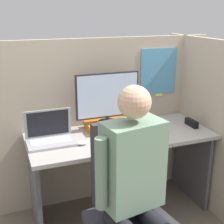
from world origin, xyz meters
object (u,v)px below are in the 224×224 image
(carrot_toy, at_px, (135,140))
(person, at_px, (135,181))
(monitor, at_px, (108,97))
(office_chair, at_px, (128,202))
(stapler, at_px, (192,123))
(laptop, at_px, (50,137))
(paper_box, at_px, (108,126))

(carrot_toy, height_order, person, person)
(monitor, relative_size, person, 0.41)
(carrot_toy, distance_m, office_chair, 0.50)
(stapler, xyz_separation_m, office_chair, (-0.83, -0.54, -0.24))
(monitor, xyz_separation_m, laptop, (-0.49, -0.11, -0.23))
(office_chair, bearing_deg, stapler, 33.20)
(monitor, xyz_separation_m, stapler, (0.69, -0.19, -0.25))
(laptop, bearing_deg, person, -66.27)
(monitor, relative_size, laptop, 1.50)
(monitor, relative_size, office_chair, 0.52)
(monitor, bearing_deg, stapler, -15.18)
(carrot_toy, bearing_deg, monitor, 104.65)
(carrot_toy, bearing_deg, stapler, 14.25)
(monitor, bearing_deg, laptop, -167.56)
(laptop, distance_m, stapler, 1.19)
(stapler, distance_m, office_chair, 1.02)
(paper_box, height_order, laptop, laptop)
(carrot_toy, xyz_separation_m, person, (-0.25, -0.54, 0.00))
(paper_box, bearing_deg, stapler, -14.96)
(laptop, bearing_deg, office_chair, -59.66)
(paper_box, relative_size, person, 0.27)
(paper_box, relative_size, office_chair, 0.34)
(monitor, bearing_deg, office_chair, -100.26)
(carrot_toy, relative_size, office_chair, 0.11)
(monitor, height_order, stapler, monitor)
(carrot_toy, bearing_deg, office_chair, -119.76)
(stapler, relative_size, carrot_toy, 1.29)
(office_chair, bearing_deg, monitor, 79.74)
(paper_box, distance_m, stapler, 0.72)
(monitor, xyz_separation_m, office_chair, (-0.13, -0.73, -0.49))
(paper_box, xyz_separation_m, person, (-0.16, -0.88, -0.00))
(laptop, bearing_deg, paper_box, 12.12)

